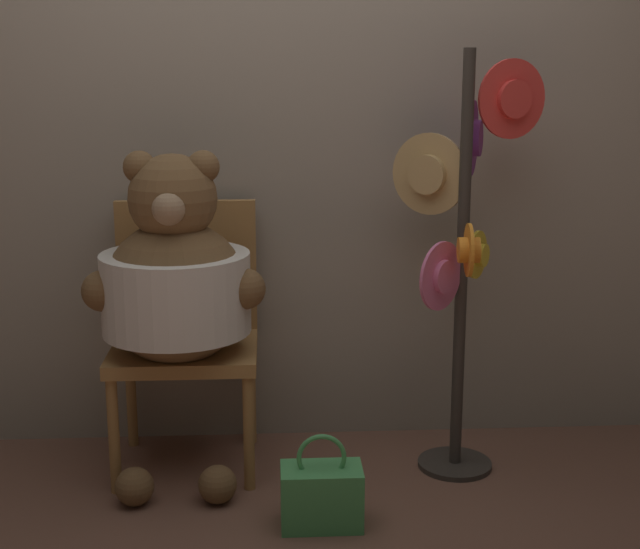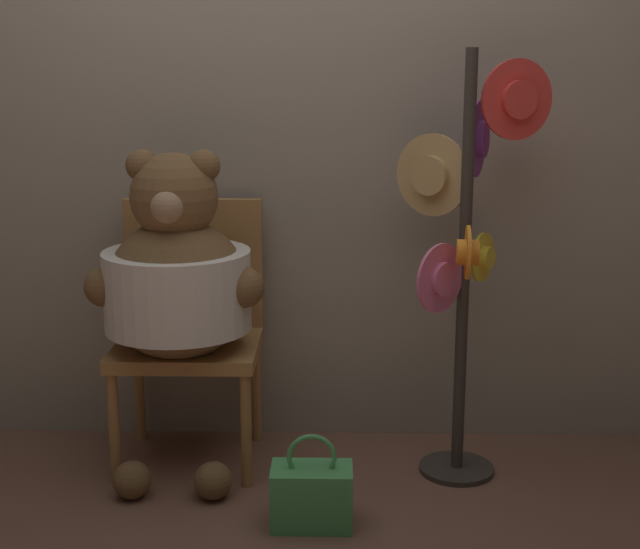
# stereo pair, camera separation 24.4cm
# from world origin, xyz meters

# --- Properties ---
(ground_plane) EXTENTS (14.00, 14.00, 0.00)m
(ground_plane) POSITION_xyz_m (0.00, 0.00, 0.00)
(ground_plane) COLOR brown
(wall_back) EXTENTS (8.00, 0.10, 2.61)m
(wall_back) POSITION_xyz_m (0.00, 0.77, 1.31)
(wall_back) COLOR gray
(wall_back) RESTS_ON ground_plane
(chair) EXTENTS (0.54, 0.47, 0.99)m
(chair) POSITION_xyz_m (-0.36, 0.51, 0.54)
(chair) COLOR #9E703D
(chair) RESTS_ON ground_plane
(teddy_bear) EXTENTS (0.64, 0.57, 1.21)m
(teddy_bear) POSITION_xyz_m (-0.38, 0.35, 0.74)
(teddy_bear) COLOR brown
(teddy_bear) RESTS_ON ground_plane
(hat_display_rack) EXTENTS (0.54, 0.50, 1.55)m
(hat_display_rack) POSITION_xyz_m (0.66, 0.39, 0.90)
(hat_display_rack) COLOR #332D28
(hat_display_rack) RESTS_ON ground_plane
(handbag_on_ground) EXTENTS (0.27, 0.16, 0.32)m
(handbag_on_ground) POSITION_xyz_m (0.12, -0.05, 0.11)
(handbag_on_ground) COLOR #479E56
(handbag_on_ground) RESTS_ON ground_plane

